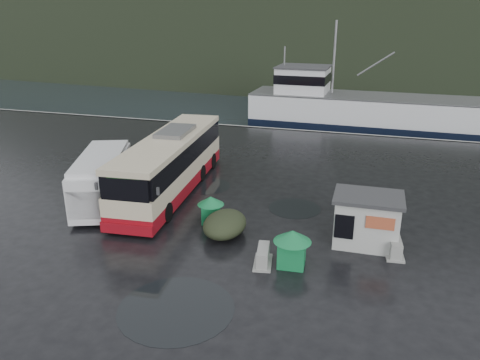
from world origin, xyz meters
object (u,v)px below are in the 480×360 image
(waste_bin_right, at_px, (291,265))
(jersey_barrier_a, at_px, (263,264))
(waste_bin_left, at_px, (211,221))
(coach_bus, at_px, (172,191))
(ticket_kiosk, at_px, (364,243))
(jersey_barrier_b, at_px, (394,254))
(fishing_trawler, at_px, (360,114))
(white_van, at_px, (105,203))
(dome_tent, at_px, (225,234))

(waste_bin_right, distance_m, jersey_barrier_a, 1.17)
(waste_bin_left, bearing_deg, coach_bus, 137.63)
(jersey_barrier_a, bearing_deg, waste_bin_left, 136.59)
(ticket_kiosk, relative_size, jersey_barrier_a, 2.05)
(jersey_barrier_b, xyz_separation_m, fishing_trawler, (-2.83, 28.71, 0.00))
(waste_bin_left, bearing_deg, fishing_trawler, 78.16)
(waste_bin_left, xyz_separation_m, jersey_barrier_a, (3.45, -3.26, 0.00))
(ticket_kiosk, bearing_deg, jersey_barrier_a, -143.05)
(jersey_barrier_a, height_order, jersey_barrier_b, jersey_barrier_b)
(waste_bin_right, relative_size, fishing_trawler, 0.06)
(white_van, distance_m, waste_bin_right, 11.46)
(fishing_trawler, bearing_deg, waste_bin_left, -100.37)
(waste_bin_left, xyz_separation_m, ticket_kiosk, (7.40, -0.24, 0.00))
(ticket_kiosk, bearing_deg, waste_bin_right, -135.82)
(dome_tent, relative_size, fishing_trawler, 0.11)
(fishing_trawler, bearing_deg, white_van, -112.53)
(ticket_kiosk, bearing_deg, waste_bin_left, 177.64)
(fishing_trawler, bearing_deg, waste_bin_right, -90.83)
(coach_bus, height_order, jersey_barrier_b, coach_bus)
(jersey_barrier_a, bearing_deg, dome_tent, 138.42)
(dome_tent, bearing_deg, jersey_barrier_b, 2.00)
(waste_bin_right, height_order, jersey_barrier_b, waste_bin_right)
(coach_bus, xyz_separation_m, white_van, (-2.75, -2.71, 0.00))
(waste_bin_left, relative_size, jersey_barrier_a, 0.91)
(waste_bin_right, bearing_deg, white_van, 162.00)
(jersey_barrier_a, bearing_deg, fishing_trawler, 85.63)
(ticket_kiosk, distance_m, jersey_barrier_b, 1.43)
(coach_bus, relative_size, white_van, 1.86)
(waste_bin_right, relative_size, ticket_kiosk, 0.52)
(jersey_barrier_a, distance_m, fishing_trawler, 31.14)
(dome_tent, relative_size, jersey_barrier_a, 1.88)
(white_van, bearing_deg, dome_tent, -33.87)
(white_van, distance_m, fishing_trawler, 29.84)
(fishing_trawler, bearing_deg, coach_bus, -109.45)
(waste_bin_left, xyz_separation_m, waste_bin_right, (4.59, -3.01, 0.00))
(waste_bin_left, xyz_separation_m, fishing_trawler, (5.82, 27.79, 0.00))
(waste_bin_right, xyz_separation_m, fishing_trawler, (1.23, 30.80, 0.00))
(waste_bin_left, distance_m, jersey_barrier_b, 8.70)
(waste_bin_right, bearing_deg, waste_bin_left, 146.74)
(jersey_barrier_b, relative_size, fishing_trawler, 0.06)
(white_van, xyz_separation_m, fishing_trawler, (12.13, 27.26, 0.00))
(jersey_barrier_a, xyz_separation_m, fishing_trawler, (2.38, 31.05, 0.00))
(coach_bus, bearing_deg, jersey_barrier_b, -23.32)
(coach_bus, xyz_separation_m, waste_bin_right, (8.15, -6.25, 0.00))
(ticket_kiosk, bearing_deg, white_van, 176.29)
(waste_bin_left, height_order, dome_tent, waste_bin_left)
(waste_bin_right, bearing_deg, fishing_trawler, 87.71)
(white_van, distance_m, waste_bin_left, 6.33)
(white_van, distance_m, jersey_barrier_a, 10.47)
(waste_bin_left, bearing_deg, dome_tent, -46.94)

